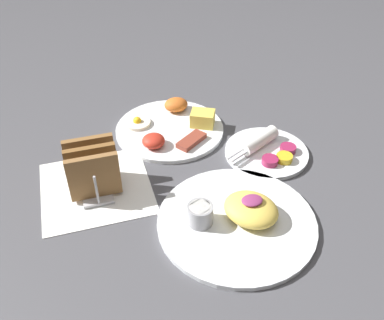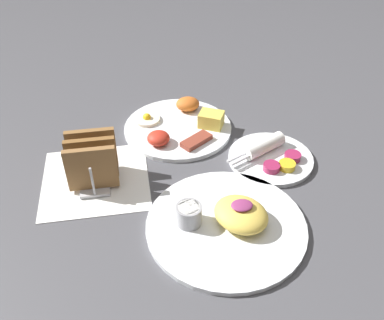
# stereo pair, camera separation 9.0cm
# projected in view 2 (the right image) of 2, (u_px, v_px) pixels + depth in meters

# --- Properties ---
(ground_plane) EXTENTS (3.00, 3.00, 0.00)m
(ground_plane) POSITION_uv_depth(u_px,v_px,m) (184.00, 183.00, 0.89)
(ground_plane) COLOR #47474C
(napkin_flat) EXTENTS (0.22, 0.22, 0.00)m
(napkin_flat) POSITION_uv_depth(u_px,v_px,m) (96.00, 179.00, 0.90)
(napkin_flat) COLOR white
(napkin_flat) RESTS_ON ground_plane
(plate_breakfast) EXTENTS (0.26, 0.26, 0.05)m
(plate_breakfast) POSITION_uv_depth(u_px,v_px,m) (180.00, 125.00, 1.04)
(plate_breakfast) COLOR white
(plate_breakfast) RESTS_ON ground_plane
(plate_condiments) EXTENTS (0.20, 0.19, 0.04)m
(plate_condiments) POSITION_uv_depth(u_px,v_px,m) (270.00, 156.00, 0.95)
(plate_condiments) COLOR white
(plate_condiments) RESTS_ON ground_plane
(plate_foreground) EXTENTS (0.30, 0.30, 0.06)m
(plate_foreground) POSITION_uv_depth(u_px,v_px,m) (227.00, 221.00, 0.79)
(plate_foreground) COLOR white
(plate_foreground) RESTS_ON ground_plane
(toast_rack) EXTENTS (0.10, 0.12, 0.10)m
(toast_rack) POSITION_uv_depth(u_px,v_px,m) (92.00, 161.00, 0.87)
(toast_rack) COLOR #B7B7BC
(toast_rack) RESTS_ON ground_plane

